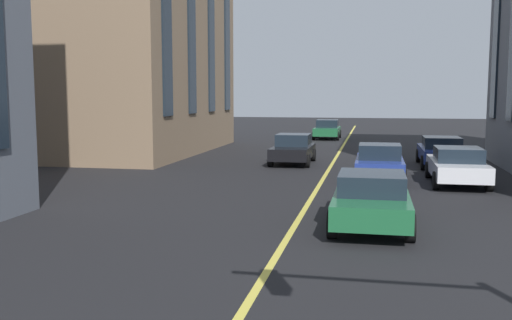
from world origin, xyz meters
The scene contains 8 objects.
lane_centre_line centered at (20.00, 0.00, 0.00)m, with size 80.00×0.16×0.01m.
car_white_trailing centered at (21.35, -4.90, 0.70)m, with size 4.40×1.95×1.37m.
car_green_parked_b centered at (41.84, 1.46, 0.70)m, with size 3.90×1.89×1.40m.
car_green_parked_a centered at (13.89, -1.87, 0.70)m, with size 4.40×1.95×1.37m.
car_black_far centered at (26.36, 1.83, 0.70)m, with size 3.90×1.89×1.40m.
car_blue_near centered at (21.81, -2.13, 0.70)m, with size 3.90×1.89×1.40m.
car_blue_mid centered at (26.62, -4.90, 0.70)m, with size 4.40×1.95×1.37m.
building_left_far centered at (30.32, 13.03, 8.11)m, with size 14.68×11.18×16.22m.
Camera 1 is at (-0.46, -1.89, 3.29)m, focal length 40.33 mm.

